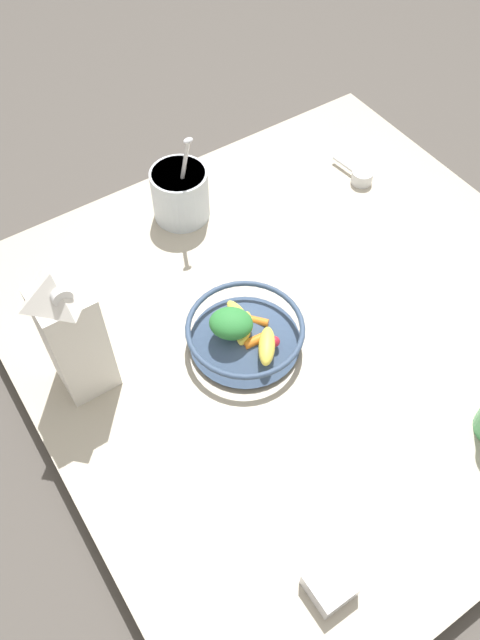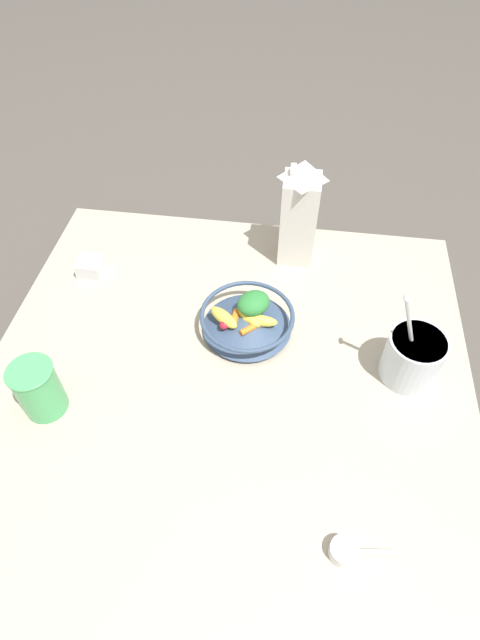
{
  "view_description": "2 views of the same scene",
  "coord_description": "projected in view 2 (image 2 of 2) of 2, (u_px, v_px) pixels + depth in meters",
  "views": [
    {
      "loc": [
        -0.49,
        -0.49,
        0.98
      ],
      "look_at": [
        -0.13,
        0.04,
        0.1
      ],
      "focal_mm": 35.0,
      "sensor_mm": 36.0,
      "label": 1
    },
    {
      "loc": [
        0.58,
        0.11,
        0.92
      ],
      "look_at": [
        -0.09,
        0.02,
        0.13
      ],
      "focal_mm": 28.0,
      "sensor_mm": 36.0,
      "label": 2
    }
  ],
  "objects": [
    {
      "name": "measuring_scoop",
      "position": [
        345.0,
        551.0,
        0.81
      ],
      "size": [
        0.05,
        0.11,
        0.03
      ],
      "color": "white",
      "rests_on": "countertop"
    },
    {
      "name": "drinking_cup",
      "position": [
        38.0,
        388.0,
        0.95
      ],
      "size": [
        0.09,
        0.09,
        0.12
      ],
      "color": "#4CB266",
      "rests_on": "countertop"
    },
    {
      "name": "countertop",
      "position": [
        226.0,
        383.0,
        1.06
      ],
      "size": [
        1.02,
        1.02,
        0.05
      ],
      "color": "#B2A893",
      "rests_on": "ground_plane"
    },
    {
      "name": "spice_jar",
      "position": [
        91.0,
        267.0,
        1.24
      ],
      "size": [
        0.06,
        0.06,
        0.04
      ],
      "color": "silver",
      "rests_on": "countertop"
    },
    {
      "name": "milk_carton",
      "position": [
        299.0,
        212.0,
        1.19
      ],
      "size": [
        0.09,
        0.09,
        0.28
      ],
      "color": "silver",
      "rests_on": "countertop"
    },
    {
      "name": "ground_plane",
      "position": [
        227.0,
        389.0,
        1.08
      ],
      "size": [
        6.0,
        6.0,
        0.0
      ],
      "primitive_type": "plane",
      "color": "#4C4742"
    },
    {
      "name": "yogurt_tub",
      "position": [
        413.0,
        356.0,
        1.0
      ],
      "size": [
        0.12,
        0.12,
        0.23
      ],
      "color": "silver",
      "rests_on": "countertop"
    },
    {
      "name": "fruit_bowl",
      "position": [
        247.0,
        319.0,
        1.1
      ],
      "size": [
        0.21,
        0.21,
        0.09
      ],
      "color": "#384C6B",
      "rests_on": "countertop"
    }
  ]
}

